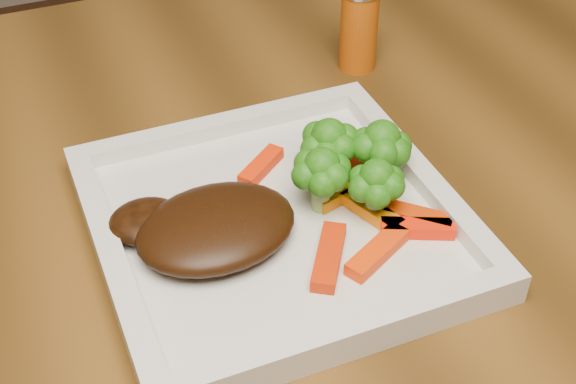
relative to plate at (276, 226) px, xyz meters
name	(u,v)px	position (x,y,z in m)	size (l,w,h in m)	color
plate	(276,226)	(0.00, 0.00, 0.00)	(0.27, 0.27, 0.01)	silver
steak	(216,227)	(-0.05, -0.01, 0.02)	(0.12, 0.09, 0.03)	black
broccoli_0	(329,144)	(0.06, 0.03, 0.04)	(0.05, 0.05, 0.07)	#1B7513
broccoli_1	(381,150)	(0.09, 0.01, 0.04)	(0.05, 0.05, 0.06)	#267914
broccoli_2	(376,186)	(0.07, -0.02, 0.04)	(0.05, 0.05, 0.06)	#3D7B14
broccoli_3	(322,177)	(0.04, 0.00, 0.04)	(0.05, 0.05, 0.06)	#336911
carrot_0	(377,252)	(0.05, -0.07, 0.01)	(0.06, 0.02, 0.01)	#EF3803
carrot_1	(418,228)	(0.09, -0.05, 0.01)	(0.05, 0.01, 0.01)	#FF2004
carrot_2	(329,257)	(0.02, -0.06, 0.01)	(0.06, 0.02, 0.01)	red
carrot_3	(365,156)	(0.10, 0.04, 0.01)	(0.06, 0.02, 0.01)	#F32D03
carrot_4	(261,166)	(0.01, 0.06, 0.01)	(0.05, 0.01, 0.01)	#F32903
carrot_5	(372,211)	(0.07, -0.02, 0.01)	(0.06, 0.01, 0.01)	orange
carrot_6	(343,192)	(0.06, 0.00, 0.01)	(0.05, 0.01, 0.01)	orange
spice_shaker	(359,25)	(0.17, 0.20, 0.04)	(0.04, 0.04, 0.09)	#B44C0A
carrot_7	(416,216)	(0.10, -0.04, 0.01)	(0.06, 0.02, 0.01)	red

